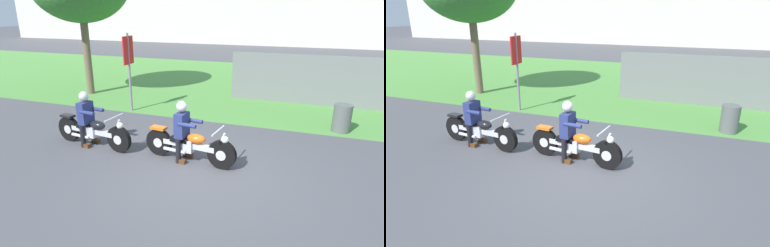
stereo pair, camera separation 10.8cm
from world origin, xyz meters
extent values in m
plane|color=#4C4C51|center=(0.00, 0.00, 0.00)|extent=(120.00, 120.00, 0.00)
cube|color=#549342|center=(0.00, 9.38, 0.00)|extent=(60.00, 12.00, 0.01)
cylinder|color=black|center=(0.40, 0.48, 0.33)|extent=(0.66, 0.20, 0.65)
cylinder|color=silver|center=(0.40, 0.48, 0.33)|extent=(0.24, 0.17, 0.23)
cylinder|color=black|center=(-1.19, 0.67, 0.33)|extent=(0.66, 0.20, 0.65)
cylinder|color=silver|center=(-1.19, 0.67, 0.33)|extent=(0.24, 0.17, 0.23)
cube|color=silver|center=(-0.39, 0.57, 0.41)|extent=(1.29, 0.29, 0.12)
cube|color=silver|center=(-0.44, 0.58, 0.39)|extent=(0.35, 0.28, 0.28)
ellipsoid|color=orange|center=(-0.22, 0.55, 0.59)|extent=(0.47, 0.29, 0.22)
cube|color=black|center=(-0.61, 0.60, 0.51)|extent=(0.47, 0.29, 0.10)
cube|color=orange|center=(-1.19, 0.67, 0.68)|extent=(0.38, 0.24, 0.06)
cylinder|color=silver|center=(0.35, 0.48, 0.58)|extent=(0.26, 0.08, 0.53)
cylinder|color=silver|center=(0.30, 0.49, 0.87)|extent=(0.11, 0.66, 0.04)
sphere|color=white|center=(0.46, 0.47, 0.69)|extent=(0.16, 0.16, 0.16)
cylinder|color=silver|center=(-0.71, 0.47, 0.27)|extent=(0.56, 0.14, 0.08)
cylinder|color=black|center=(-0.55, 0.77, 0.29)|extent=(0.12, 0.12, 0.58)
cube|color=#593319|center=(-0.49, 0.76, 0.05)|extent=(0.25, 0.13, 0.10)
cylinder|color=black|center=(-0.59, 0.41, 0.29)|extent=(0.12, 0.12, 0.58)
cube|color=#593319|center=(-0.53, 0.41, 0.05)|extent=(0.25, 0.13, 0.10)
cube|color=navy|center=(-0.57, 0.59, 0.86)|extent=(0.26, 0.40, 0.56)
cylinder|color=navy|center=(-0.33, 0.74, 0.94)|extent=(0.43, 0.14, 0.09)
cylinder|color=navy|center=(-0.37, 0.40, 0.94)|extent=(0.43, 0.14, 0.09)
sphere|color=tan|center=(-0.57, 0.59, 1.26)|extent=(0.20, 0.20, 0.20)
sphere|color=silver|center=(-0.57, 0.59, 1.29)|extent=(0.24, 0.24, 0.24)
cylinder|color=black|center=(-2.17, 0.48, 0.33)|extent=(0.67, 0.20, 0.66)
cylinder|color=silver|center=(-2.17, 0.48, 0.33)|extent=(0.24, 0.17, 0.23)
cylinder|color=black|center=(-3.80, 0.67, 0.33)|extent=(0.67, 0.20, 0.66)
cylinder|color=silver|center=(-3.80, 0.67, 0.33)|extent=(0.24, 0.17, 0.23)
cube|color=silver|center=(-2.99, 0.58, 0.41)|extent=(1.32, 0.29, 0.12)
cube|color=silver|center=(-3.04, 0.58, 0.39)|extent=(0.35, 0.28, 0.28)
ellipsoid|color=black|center=(-2.81, 0.56, 0.59)|extent=(0.47, 0.29, 0.22)
cube|color=black|center=(-3.21, 0.60, 0.51)|extent=(0.47, 0.29, 0.10)
cube|color=black|center=(-3.80, 0.67, 0.69)|extent=(0.38, 0.24, 0.06)
cylinder|color=silver|center=(-2.22, 0.49, 0.58)|extent=(0.26, 0.08, 0.53)
cylinder|color=silver|center=(-2.27, 0.49, 0.87)|extent=(0.11, 0.66, 0.04)
sphere|color=white|center=(-2.11, 0.47, 0.69)|extent=(0.16, 0.16, 0.16)
cylinder|color=silver|center=(-3.30, 0.47, 0.27)|extent=(0.56, 0.14, 0.08)
cylinder|color=black|center=(-3.14, 0.78, 0.29)|extent=(0.12, 0.12, 0.58)
cube|color=#593319|center=(-3.08, 0.77, 0.05)|extent=(0.25, 0.13, 0.10)
cylinder|color=black|center=(-3.19, 0.42, 0.29)|extent=(0.12, 0.12, 0.58)
cube|color=#593319|center=(-3.13, 0.41, 0.05)|extent=(0.25, 0.13, 0.10)
cube|color=navy|center=(-3.17, 0.60, 0.86)|extent=(0.26, 0.40, 0.56)
cylinder|color=navy|center=(-2.93, 0.74, 0.94)|extent=(0.43, 0.14, 0.09)
cylinder|color=navy|center=(-2.97, 0.40, 0.94)|extent=(0.43, 0.14, 0.09)
sphere|color=#D8A884|center=(-3.17, 0.60, 1.26)|extent=(0.20, 0.20, 0.20)
sphere|color=silver|center=(-3.17, 0.60, 1.29)|extent=(0.24, 0.24, 0.24)
cylinder|color=brown|center=(-6.48, 5.19, 1.49)|extent=(0.30, 0.30, 2.99)
cylinder|color=#595E5B|center=(3.01, 3.85, 0.40)|extent=(0.50, 0.50, 0.79)
cylinder|color=gray|center=(-3.64, 3.61, 1.30)|extent=(0.08, 0.08, 2.60)
cube|color=red|center=(-3.64, 3.61, 2.05)|extent=(0.04, 0.60, 0.90)
cube|color=slate|center=(2.70, 6.52, 0.90)|extent=(7.00, 0.06, 1.80)
camera|label=1|loc=(1.95, -5.70, 3.28)|focal=30.07mm
camera|label=2|loc=(2.05, -5.66, 3.28)|focal=30.07mm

